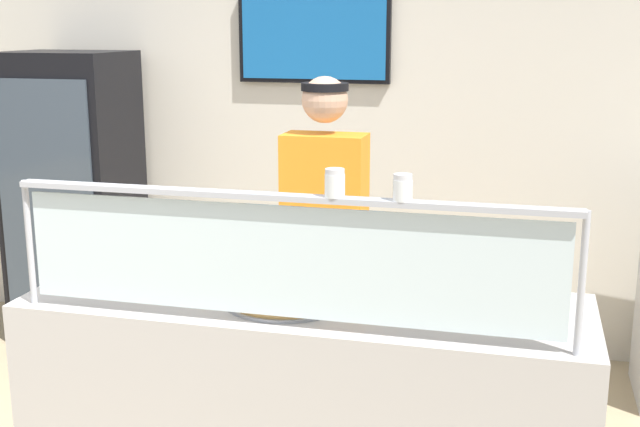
% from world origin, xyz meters
% --- Properties ---
extents(shop_rear_unit, '(6.58, 0.13, 2.70)m').
position_xyz_m(shop_rear_unit, '(1.08, 2.41, 1.36)').
color(shop_rear_unit, silver).
rests_on(shop_rear_unit, ground).
extents(serving_counter, '(2.18, 0.71, 0.95)m').
position_xyz_m(serving_counter, '(1.09, 0.35, 0.47)').
color(serving_counter, '#BCB7B2').
rests_on(serving_counter, ground).
extents(sneeze_guard, '(2.00, 0.06, 0.48)m').
position_xyz_m(sneeze_guard, '(1.09, 0.06, 1.25)').
color(sneeze_guard, '#B2B5BC').
rests_on(sneeze_guard, serving_counter).
extents(pizza_tray, '(0.48, 0.48, 0.04)m').
position_xyz_m(pizza_tray, '(1.02, 0.32, 0.97)').
color(pizza_tray, '#9EA0A8').
rests_on(pizza_tray, serving_counter).
extents(pizza_server, '(0.10, 0.29, 0.01)m').
position_xyz_m(pizza_server, '(1.04, 0.30, 0.99)').
color(pizza_server, '#ADAFB7').
rests_on(pizza_server, pizza_tray).
extents(parmesan_shaker, '(0.07, 0.07, 0.10)m').
position_xyz_m(parmesan_shaker, '(1.28, 0.06, 1.47)').
color(parmesan_shaker, white).
rests_on(parmesan_shaker, sneeze_guard).
extents(pepper_flake_shaker, '(0.06, 0.06, 0.09)m').
position_xyz_m(pepper_flake_shaker, '(1.50, 0.06, 1.46)').
color(pepper_flake_shaker, white).
rests_on(pepper_flake_shaker, sneeze_guard).
extents(worker_figure, '(0.41, 0.50, 1.76)m').
position_xyz_m(worker_figure, '(1.00, 1.04, 1.01)').
color(worker_figure, '#23232D').
rests_on(worker_figure, ground).
extents(drink_fridge, '(0.72, 0.61, 1.82)m').
position_xyz_m(drink_fridge, '(-0.88, 1.97, 0.91)').
color(drink_fridge, black).
rests_on(drink_fridge, ground).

